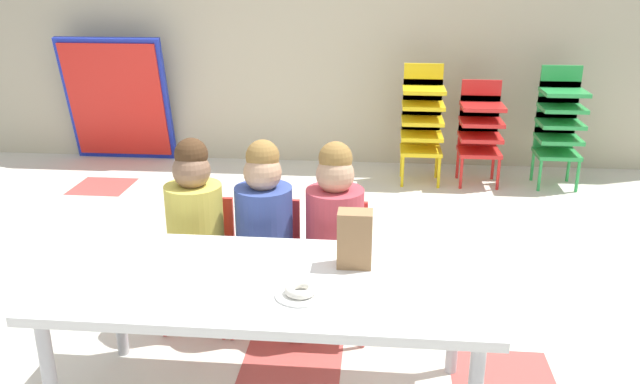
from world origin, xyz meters
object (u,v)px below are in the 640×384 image
at_px(folded_activity_table, 117,100).
at_px(paper_plate_near_edge, 301,295).
at_px(paper_bag_brown, 355,239).
at_px(seated_child_far_right, 335,222).
at_px(kid_chair_green_stack, 559,120).
at_px(kid_chair_red_stack, 480,126).
at_px(seated_child_middle_seat, 264,219).
at_px(donut_powdered_on_plate, 301,290).
at_px(kid_chair_yellow_stack, 422,117).
at_px(craft_table, 269,290).
at_px(seated_child_near_camera, 195,217).

bearing_deg(folded_activity_table, paper_plate_near_edge, -59.10).
bearing_deg(paper_bag_brown, seated_child_far_right, 103.13).
bearing_deg(kid_chair_green_stack, paper_plate_near_edge, -118.15).
relative_size(kid_chair_red_stack, kid_chair_green_stack, 0.87).
xyz_separation_m(kid_chair_red_stack, folded_activity_table, (-3.03, 0.32, 0.08)).
relative_size(seated_child_middle_seat, donut_powdered_on_plate, 8.21).
relative_size(kid_chair_yellow_stack, paper_plate_near_edge, 5.11).
xyz_separation_m(craft_table, kid_chair_green_stack, (1.75, 2.90, 0.00)).
height_order(kid_chair_red_stack, donut_powdered_on_plate, kid_chair_red_stack).
bearing_deg(paper_bag_brown, kid_chair_yellow_stack, 81.67).
xyz_separation_m(seated_child_far_right, kid_chair_green_stack, (1.55, 2.31, -0.04)).
xyz_separation_m(seated_child_near_camera, folded_activity_table, (-1.43, 2.63, -0.02)).
xyz_separation_m(kid_chair_yellow_stack, paper_plate_near_edge, (-0.58, -3.03, 0.05)).
distance_m(seated_child_near_camera, donut_powdered_on_plate, 0.92).
xyz_separation_m(seated_child_middle_seat, donut_powdered_on_plate, (0.25, -0.72, 0.03)).
bearing_deg(kid_chair_yellow_stack, paper_bag_brown, -98.33).
bearing_deg(donut_powdered_on_plate, kid_chair_red_stack, 71.21).
bearing_deg(seated_child_far_right, seated_child_near_camera, 180.00).
bearing_deg(seated_child_near_camera, craft_table, -53.24).
distance_m(craft_table, kid_chair_green_stack, 3.39).
bearing_deg(kid_chair_red_stack, donut_powdered_on_plate, -108.79).
xyz_separation_m(craft_table, paper_plate_near_edge, (0.13, -0.12, 0.05)).
distance_m(folded_activity_table, donut_powdered_on_plate, 3.90).
bearing_deg(kid_chair_red_stack, kid_chair_green_stack, 0.03).
bearing_deg(craft_table, folded_activity_table, 120.12).
relative_size(seated_child_middle_seat, kid_chair_green_stack, 1.00).
bearing_deg(craft_table, seated_child_middle_seat, 101.51).
distance_m(kid_chair_red_stack, folded_activity_table, 3.05).
height_order(paper_plate_near_edge, donut_powdered_on_plate, donut_powdered_on_plate).
distance_m(seated_child_near_camera, folded_activity_table, 2.99).
height_order(seated_child_near_camera, folded_activity_table, folded_activity_table).
xyz_separation_m(seated_child_far_right, kid_chair_yellow_stack, (0.51, 2.31, -0.04)).
height_order(seated_child_near_camera, paper_bag_brown, seated_child_near_camera).
relative_size(craft_table, kid_chair_yellow_stack, 1.75).
relative_size(seated_child_far_right, donut_powdered_on_plate, 8.21).
xyz_separation_m(seated_child_far_right, kid_chair_red_stack, (0.96, 2.31, -0.10)).
height_order(seated_child_middle_seat, seated_child_far_right, same).
distance_m(kid_chair_red_stack, donut_powdered_on_plate, 3.20).
relative_size(seated_child_near_camera, seated_child_middle_seat, 1.00).
relative_size(kid_chair_red_stack, paper_bag_brown, 3.64).
bearing_deg(donut_powdered_on_plate, paper_bag_brown, 55.72).
height_order(kid_chair_red_stack, folded_activity_table, folded_activity_table).
distance_m(craft_table, kid_chair_red_stack, 3.13).
relative_size(kid_chair_yellow_stack, paper_bag_brown, 4.18).
bearing_deg(craft_table, kid_chair_green_stack, 58.86).
height_order(kid_chair_yellow_stack, folded_activity_table, folded_activity_table).
bearing_deg(paper_bag_brown, paper_plate_near_edge, -124.28).
height_order(craft_table, seated_child_near_camera, seated_child_near_camera).
xyz_separation_m(craft_table, folded_activity_table, (-1.87, 3.22, 0.02)).
distance_m(seated_child_far_right, paper_plate_near_edge, 0.72).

